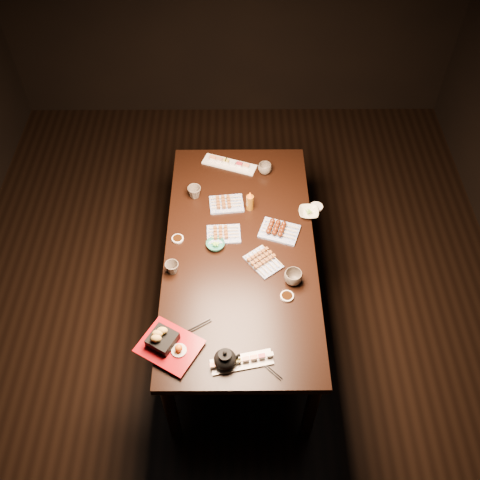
# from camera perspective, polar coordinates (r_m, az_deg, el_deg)

# --- Properties ---
(ground) EXTENTS (5.00, 5.00, 0.00)m
(ground) POSITION_cam_1_polar(r_m,az_deg,el_deg) (3.76, -0.86, -9.57)
(ground) COLOR black
(ground) RESTS_ON ground
(dining_table) EXTENTS (1.32, 1.97, 0.75)m
(dining_table) POSITION_cam_1_polar(r_m,az_deg,el_deg) (3.51, 0.01, -4.75)
(dining_table) COLOR black
(dining_table) RESTS_ON ground
(sushi_platter_near) EXTENTS (0.33, 0.15, 0.04)m
(sushi_platter_near) POSITION_cam_1_polar(r_m,az_deg,el_deg) (2.78, 0.20, -12.76)
(sushi_platter_near) COLOR white
(sushi_platter_near) RESTS_ON dining_table
(sushi_platter_far) EXTENTS (0.39, 0.23, 0.05)m
(sushi_platter_far) POSITION_cam_1_polar(r_m,az_deg,el_deg) (3.70, -1.14, 8.25)
(sushi_platter_far) COLOR white
(sushi_platter_far) RESTS_ON dining_table
(yakitori_plate_center) EXTENTS (0.21, 0.16, 0.05)m
(yakitori_plate_center) POSITION_cam_1_polar(r_m,az_deg,el_deg) (3.26, -1.76, 0.83)
(yakitori_plate_center) COLOR #828EB6
(yakitori_plate_center) RESTS_ON dining_table
(yakitori_plate_right) EXTENTS (0.24, 0.25, 0.05)m
(yakitori_plate_right) POSITION_cam_1_polar(r_m,az_deg,el_deg) (3.12, 2.51, -2.16)
(yakitori_plate_right) COLOR #828EB6
(yakitori_plate_right) RESTS_ON dining_table
(yakitori_plate_left) EXTENTS (0.23, 0.18, 0.05)m
(yakitori_plate_left) POSITION_cam_1_polar(r_m,az_deg,el_deg) (3.43, -1.46, 4.09)
(yakitori_plate_left) COLOR #828EB6
(yakitori_plate_left) RESTS_ON dining_table
(tsukune_plate) EXTENTS (0.27, 0.23, 0.06)m
(tsukune_plate) POSITION_cam_1_polar(r_m,az_deg,el_deg) (3.28, 4.23, 1.17)
(tsukune_plate) COLOR #828EB6
(tsukune_plate) RESTS_ON dining_table
(edamame_bowl_green) EXTENTS (0.15, 0.15, 0.04)m
(edamame_bowl_green) POSITION_cam_1_polar(r_m,az_deg,el_deg) (3.21, -2.63, -0.51)
(edamame_bowl_green) COLOR #277762
(edamame_bowl_green) RESTS_ON dining_table
(edamame_bowl_cream) EXTENTS (0.13, 0.13, 0.03)m
(edamame_bowl_cream) POSITION_cam_1_polar(r_m,az_deg,el_deg) (3.41, 7.33, 2.92)
(edamame_bowl_cream) COLOR beige
(edamame_bowl_cream) RESTS_ON dining_table
(tempura_tray) EXTENTS (0.38, 0.36, 0.11)m
(tempura_tray) POSITION_cam_1_polar(r_m,az_deg,el_deg) (2.82, -7.60, -10.80)
(tempura_tray) COLOR black
(tempura_tray) RESTS_ON dining_table
(teacup_near_left) EXTENTS (0.10, 0.10, 0.07)m
(teacup_near_left) POSITION_cam_1_polar(r_m,az_deg,el_deg) (3.10, -7.25, -2.97)
(teacup_near_left) COLOR brown
(teacup_near_left) RESTS_ON dining_table
(teacup_mid_right) EXTENTS (0.11, 0.11, 0.08)m
(teacup_mid_right) POSITION_cam_1_polar(r_m,az_deg,el_deg) (3.04, 5.69, -3.99)
(teacup_mid_right) COLOR brown
(teacup_mid_right) RESTS_ON dining_table
(teacup_far_left) EXTENTS (0.11, 0.11, 0.08)m
(teacup_far_left) POSITION_cam_1_polar(r_m,az_deg,el_deg) (3.48, -4.88, 5.11)
(teacup_far_left) COLOR brown
(teacup_far_left) RESTS_ON dining_table
(teacup_far_right) EXTENTS (0.10, 0.10, 0.07)m
(teacup_far_right) POSITION_cam_1_polar(r_m,az_deg,el_deg) (3.64, 2.67, 7.62)
(teacup_far_right) COLOR brown
(teacup_far_right) RESTS_ON dining_table
(teapot) EXTENTS (0.16, 0.16, 0.12)m
(teapot) POSITION_cam_1_polar(r_m,az_deg,el_deg) (2.75, -1.61, -12.46)
(teapot) COLOR black
(teapot) RESTS_ON dining_table
(condiment_bottle) EXTENTS (0.07, 0.07, 0.14)m
(condiment_bottle) POSITION_cam_1_polar(r_m,az_deg,el_deg) (3.37, 1.06, 4.24)
(condiment_bottle) COLOR brown
(condiment_bottle) RESTS_ON dining_table
(sauce_dish_west) EXTENTS (0.08, 0.08, 0.01)m
(sauce_dish_west) POSITION_cam_1_polar(r_m,az_deg,el_deg) (3.27, -6.67, 0.13)
(sauce_dish_west) COLOR white
(sauce_dish_west) RESTS_ON dining_table
(sauce_dish_east) EXTENTS (0.10, 0.10, 0.01)m
(sauce_dish_east) POSITION_cam_1_polar(r_m,az_deg,el_deg) (3.46, 8.15, 3.52)
(sauce_dish_east) COLOR white
(sauce_dish_east) RESTS_ON dining_table
(sauce_dish_se) EXTENTS (0.10, 0.10, 0.01)m
(sauce_dish_se) POSITION_cam_1_polar(r_m,az_deg,el_deg) (3.01, 5.03, -5.99)
(sauce_dish_se) COLOR white
(sauce_dish_se) RESTS_ON dining_table
(sauce_dish_nw) EXTENTS (0.10, 0.10, 0.01)m
(sauce_dish_nw) POSITION_cam_1_polar(r_m,az_deg,el_deg) (3.72, -1.89, 8.10)
(sauce_dish_nw) COLOR white
(sauce_dish_nw) RESTS_ON dining_table
(chopsticks_near) EXTENTS (0.22, 0.15, 0.01)m
(chopsticks_near) POSITION_cam_1_polar(r_m,az_deg,el_deg) (2.90, -5.28, -9.58)
(chopsticks_near) COLOR black
(chopsticks_near) RESTS_ON dining_table
(chopsticks_se) EXTENTS (0.16, 0.16, 0.01)m
(chopsticks_se) POSITION_cam_1_polar(r_m,az_deg,el_deg) (2.79, 2.82, -13.30)
(chopsticks_se) COLOR black
(chopsticks_se) RESTS_ON dining_table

